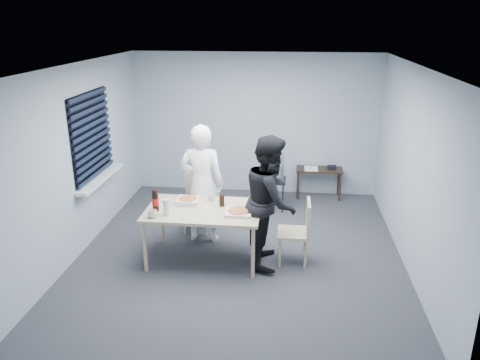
# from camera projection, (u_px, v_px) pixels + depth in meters

# --- Properties ---
(room) EXTENTS (5.00, 5.00, 5.00)m
(room) POSITION_uv_depth(u_px,v_px,m) (94.00, 142.00, 6.83)
(room) COLOR #343338
(room) RESTS_ON ground
(dining_table) EXTENTS (1.53, 0.97, 0.75)m
(dining_table) POSITION_uv_depth(u_px,v_px,m) (204.00, 213.00, 6.28)
(dining_table) COLOR #C8B188
(dining_table) RESTS_ON ground
(chair_far) EXTENTS (0.42, 0.42, 0.89)m
(chair_far) POSITION_uv_depth(u_px,v_px,m) (198.00, 198.00, 7.29)
(chair_far) COLOR #C8B188
(chair_far) RESTS_ON ground
(chair_right) EXTENTS (0.42, 0.42, 0.89)m
(chair_right) POSITION_uv_depth(u_px,v_px,m) (300.00, 228.00, 6.25)
(chair_right) COLOR #C8B188
(chair_right) RESTS_ON ground
(person_white) EXTENTS (0.65, 0.42, 1.77)m
(person_white) POSITION_uv_depth(u_px,v_px,m) (202.00, 184.00, 6.78)
(person_white) COLOR white
(person_white) RESTS_ON ground
(person_black) EXTENTS (0.47, 0.86, 1.77)m
(person_black) POSITION_uv_depth(u_px,v_px,m) (271.00, 201.00, 6.15)
(person_black) COLOR black
(person_black) RESTS_ON ground
(side_table) EXTENTS (0.83, 0.37, 0.56)m
(side_table) POSITION_uv_depth(u_px,v_px,m) (319.00, 173.00, 8.56)
(side_table) COLOR #332718
(side_table) RESTS_ON ground
(stool) EXTENTS (0.40, 0.40, 0.55)m
(stool) POSITION_uv_depth(u_px,v_px,m) (274.00, 185.00, 8.04)
(stool) COLOR black
(stool) RESTS_ON ground
(backpack) EXTENTS (0.32, 0.24, 0.45)m
(backpack) POSITION_uv_depth(u_px,v_px,m) (274.00, 167.00, 7.92)
(backpack) COLOR slate
(backpack) RESTS_ON stool
(pizza_box_a) EXTENTS (0.30, 0.30, 0.07)m
(pizza_box_a) POSITION_uv_depth(u_px,v_px,m) (188.00, 201.00, 6.45)
(pizza_box_a) COLOR silver
(pizza_box_a) RESTS_ON dining_table
(pizza_box_b) EXTENTS (0.34, 0.34, 0.05)m
(pizza_box_b) POSITION_uv_depth(u_px,v_px,m) (239.00, 212.00, 6.11)
(pizza_box_b) COLOR silver
(pizza_box_b) RESTS_ON dining_table
(mug_a) EXTENTS (0.17, 0.17, 0.10)m
(mug_a) POSITION_uv_depth(u_px,v_px,m) (153.00, 214.00, 5.98)
(mug_a) COLOR silver
(mug_a) RESTS_ON dining_table
(mug_b) EXTENTS (0.10, 0.10, 0.09)m
(mug_b) POSITION_uv_depth(u_px,v_px,m) (211.00, 198.00, 6.52)
(mug_b) COLOR silver
(mug_b) RESTS_ON dining_table
(cola_glass) EXTENTS (0.08, 0.08, 0.16)m
(cola_glass) POSITION_uv_depth(u_px,v_px,m) (222.00, 200.00, 6.33)
(cola_glass) COLOR black
(cola_glass) RESTS_ON dining_table
(soda_bottle) EXTENTS (0.09, 0.09, 0.29)m
(soda_bottle) POSITION_uv_depth(u_px,v_px,m) (155.00, 201.00, 6.16)
(soda_bottle) COLOR black
(soda_bottle) RESTS_ON dining_table
(plastic_cups) EXTENTS (0.11, 0.11, 0.21)m
(plastic_cups) POSITION_uv_depth(u_px,v_px,m) (166.00, 207.00, 6.05)
(plastic_cups) COLOR silver
(plastic_cups) RESTS_ON dining_table
(rubber_band) EXTENTS (0.06, 0.06, 0.00)m
(rubber_band) POSITION_uv_depth(u_px,v_px,m) (218.00, 217.00, 6.01)
(rubber_band) COLOR red
(rubber_band) RESTS_ON dining_table
(papers) EXTENTS (0.30, 0.37, 0.01)m
(papers) POSITION_uv_depth(u_px,v_px,m) (311.00, 169.00, 8.53)
(papers) COLOR white
(papers) RESTS_ON side_table
(black_box) EXTENTS (0.17, 0.13, 0.06)m
(black_box) POSITION_uv_depth(u_px,v_px,m) (332.00, 167.00, 8.50)
(black_box) COLOR black
(black_box) RESTS_ON side_table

